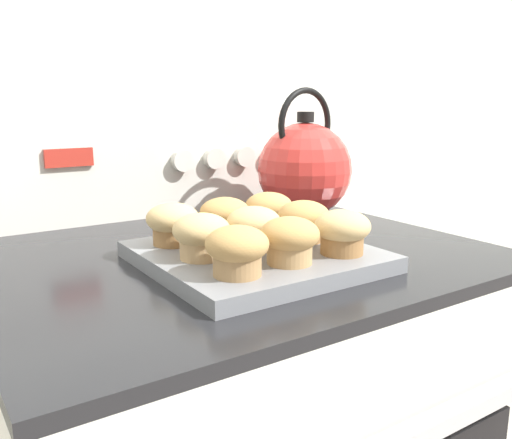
% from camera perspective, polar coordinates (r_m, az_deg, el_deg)
% --- Properties ---
extents(wall_back, '(8.00, 0.05, 2.40)m').
position_cam_1_polar(wall_back, '(1.13, -12.63, 15.61)').
color(wall_back, silver).
rests_on(wall_back, ground_plane).
extents(control_panel, '(0.72, 0.07, 0.22)m').
position_cam_1_polar(control_panel, '(1.09, -11.05, 6.13)').
color(control_panel, silver).
rests_on(control_panel, stove_range).
extents(muffin_pan, '(0.29, 0.29, 0.02)m').
position_cam_1_polar(muffin_pan, '(0.76, -0.10, -3.89)').
color(muffin_pan, slate).
rests_on(muffin_pan, stove_range).
extents(muffin_r0_c0, '(0.08, 0.08, 0.06)m').
position_cam_1_polar(muffin_r0_c0, '(0.64, -2.00, -3.17)').
color(muffin_r0_c0, '#A37A4C').
rests_on(muffin_r0_c0, muffin_pan).
extents(muffin_r0_c1, '(0.08, 0.08, 0.06)m').
position_cam_1_polar(muffin_r0_c1, '(0.68, 3.57, -2.08)').
color(muffin_r0_c1, tan).
rests_on(muffin_r0_c1, muffin_pan).
extents(muffin_r0_c2, '(0.08, 0.08, 0.06)m').
position_cam_1_polar(muffin_r0_c2, '(0.73, 9.07, -1.19)').
color(muffin_r0_c2, olive).
rests_on(muffin_r0_c2, muffin_pan).
extents(muffin_r1_c0, '(0.08, 0.08, 0.06)m').
position_cam_1_polar(muffin_r1_c0, '(0.71, -5.76, -1.62)').
color(muffin_r1_c0, tan).
rests_on(muffin_r1_c0, muffin_pan).
extents(muffin_r1_c1, '(0.08, 0.08, 0.06)m').
position_cam_1_polar(muffin_r1_c1, '(0.75, -0.24, -0.77)').
color(muffin_r1_c1, '#A37A4C').
rests_on(muffin_r1_c1, muffin_pan).
extents(muffin_r1_c2, '(0.08, 0.08, 0.06)m').
position_cam_1_polar(muffin_r1_c2, '(0.80, 5.05, -0.03)').
color(muffin_r1_c2, olive).
rests_on(muffin_r1_c2, muffin_pan).
extents(muffin_r2_c0, '(0.08, 0.08, 0.06)m').
position_cam_1_polar(muffin_r2_c0, '(0.78, -8.75, -0.33)').
color(muffin_r2_c0, olive).
rests_on(muffin_r2_c0, muffin_pan).
extents(muffin_r2_c1, '(0.08, 0.08, 0.06)m').
position_cam_1_polar(muffin_r2_c1, '(0.82, -3.31, 0.37)').
color(muffin_r2_c1, tan).
rests_on(muffin_r2_c1, muffin_pan).
extents(muffin_r2_c2, '(0.08, 0.08, 0.06)m').
position_cam_1_polar(muffin_r2_c2, '(0.86, 1.35, 1.02)').
color(muffin_r2_c2, tan).
rests_on(muffin_r2_c2, muffin_pan).
extents(tea_kettle, '(0.21, 0.18, 0.25)m').
position_cam_1_polar(tea_kettle, '(1.07, 5.18, 5.42)').
color(tea_kettle, red).
rests_on(tea_kettle, stove_range).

